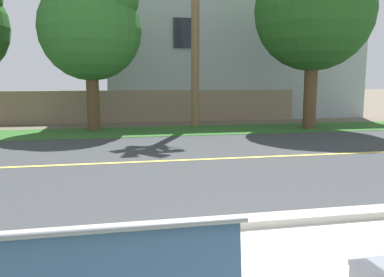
{
  "coord_description": "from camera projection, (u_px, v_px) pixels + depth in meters",
  "views": [
    {
      "loc": [
        -1.25,
        -2.06,
        1.8
      ],
      "look_at": [
        -0.17,
        3.23,
        1.0
      ],
      "focal_mm": 36.2,
      "sensor_mm": 36.0,
      "label": 1
    }
  ],
  "objects": [
    {
      "name": "house_across_street",
      "position": [
        226.0,
        42.0,
        20.7
      ],
      "size": [
        13.5,
        6.91,
        7.68
      ],
      "color": "#A3ADB2",
      "rests_on": "ground_plane"
    },
    {
      "name": "street_asphalt",
      "position": [
        171.0,
        161.0,
        8.8
      ],
      "size": [
        52.0,
        8.0,
        0.01
      ],
      "primitive_type": "cube",
      "color": "#383A3D",
      "rests_on": "ground_plane"
    },
    {
      "name": "ground_plane",
      "position": [
        162.0,
        150.0,
        10.26
      ],
      "size": [
        140.0,
        140.0,
        0.0
      ],
      "primitive_type": "plane",
      "color": "#665B4C"
    },
    {
      "name": "shade_tree_left",
      "position": [
        93.0,
        21.0,
        13.61
      ],
      "size": [
        3.63,
        3.63,
        5.99
      ],
      "color": "brown",
      "rests_on": "ground_plane"
    },
    {
      "name": "shade_tree_centre",
      "position": [
        319.0,
        2.0,
        14.06
      ],
      "size": [
        4.35,
        4.35,
        7.18
      ],
      "color": "brown",
      "rests_on": "ground_plane"
    },
    {
      "name": "far_verge_grass",
      "position": [
        149.0,
        131.0,
        13.94
      ],
      "size": [
        48.0,
        2.8,
        0.02
      ],
      "primitive_type": "cube",
      "color": "#2D6026",
      "rests_on": "ground_plane"
    },
    {
      "name": "curb_edge",
      "position": [
        220.0,
        224.0,
        4.77
      ],
      "size": [
        44.0,
        0.3,
        0.11
      ],
      "primitive_type": "cube",
      "color": "#ADA89E",
      "rests_on": "ground_plane"
    },
    {
      "name": "garden_wall",
      "position": [
        155.0,
        106.0,
        17.23
      ],
      "size": [
        13.0,
        0.36,
        1.4
      ],
      "primitive_type": "cube",
      "color": "gray",
      "rests_on": "ground_plane"
    },
    {
      "name": "road_centre_line",
      "position": [
        171.0,
        161.0,
        8.8
      ],
      "size": [
        48.0,
        0.14,
        0.01
      ],
      "primitive_type": "cube",
      "color": "#E0CC4C",
      "rests_on": "ground_plane"
    }
  ]
}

